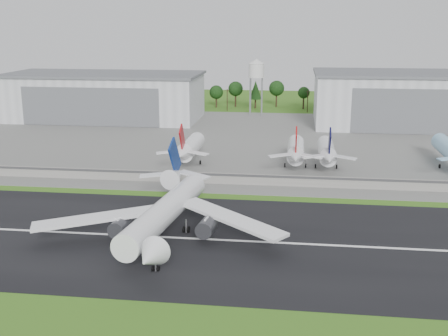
# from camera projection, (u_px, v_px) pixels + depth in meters

# --- Properties ---
(ground) EXTENTS (600.00, 600.00, 0.00)m
(ground) POSITION_uv_depth(u_px,v_px,m) (214.00, 258.00, 116.60)
(ground) COLOR #335A15
(ground) RESTS_ON ground
(runway) EXTENTS (320.00, 60.00, 0.10)m
(runway) POSITION_uv_depth(u_px,v_px,m) (221.00, 240.00, 126.19)
(runway) COLOR black
(runway) RESTS_ON ground
(runway_centerline) EXTENTS (220.00, 1.00, 0.02)m
(runway_centerline) POSITION_uv_depth(u_px,v_px,m) (221.00, 240.00, 126.17)
(runway_centerline) COLOR white
(runway_centerline) RESTS_ON runway
(apron) EXTENTS (320.00, 150.00, 0.10)m
(apron) POSITION_uv_depth(u_px,v_px,m) (256.00, 141.00, 231.77)
(apron) COLOR slate
(apron) RESTS_ON ground
(blast_fence) EXTENTS (240.00, 0.61, 3.50)m
(blast_fence) POSITION_uv_depth(u_px,v_px,m) (241.00, 179.00, 168.93)
(blast_fence) COLOR gray
(blast_fence) RESTS_ON ground
(hangar_west) EXTENTS (97.00, 44.00, 23.20)m
(hangar_west) POSITION_uv_depth(u_px,v_px,m) (104.00, 96.00, 281.91)
(hangar_west) COLOR silver
(hangar_west) RESTS_ON ground
(hangar_east) EXTENTS (102.00, 47.00, 25.20)m
(hangar_east) POSITION_uv_depth(u_px,v_px,m) (423.00, 99.00, 262.42)
(hangar_east) COLOR silver
(hangar_east) RESTS_ON ground
(water_tower) EXTENTS (8.40, 8.40, 29.40)m
(water_tower) POSITION_uv_depth(u_px,v_px,m) (256.00, 69.00, 288.63)
(water_tower) COLOR #99999E
(water_tower) RESTS_ON ground
(utility_poles) EXTENTS (230.00, 3.00, 12.00)m
(utility_poles) POSITION_uv_depth(u_px,v_px,m) (267.00, 112.00, 308.58)
(utility_poles) COLOR black
(utility_poles) RESTS_ON ground
(treeline) EXTENTS (320.00, 16.00, 22.00)m
(treeline) POSITION_uv_depth(u_px,v_px,m) (268.00, 108.00, 322.97)
(treeline) COLOR black
(treeline) RESTS_ON ground
(main_airliner) EXTENTS (56.86, 59.25, 18.17)m
(main_airliner) POSITION_uv_depth(u_px,v_px,m) (165.00, 218.00, 126.12)
(main_airliner) COLOR white
(main_airliner) RESTS_ON runway
(parked_jet_red_a) EXTENTS (7.36, 31.29, 16.62)m
(parked_jet_red_a) POSITION_uv_depth(u_px,v_px,m) (189.00, 148.00, 191.00)
(parked_jet_red_a) COLOR white
(parked_jet_red_a) RESTS_ON ground
(parked_jet_red_b) EXTENTS (7.36, 31.29, 16.63)m
(parked_jet_red_b) POSITION_uv_depth(u_px,v_px,m) (296.00, 151.00, 186.52)
(parked_jet_red_b) COLOR silver
(parked_jet_red_b) RESTS_ON ground
(parked_jet_navy) EXTENTS (7.36, 31.29, 16.59)m
(parked_jet_navy) POSITION_uv_depth(u_px,v_px,m) (327.00, 152.00, 185.25)
(parked_jet_navy) COLOR silver
(parked_jet_navy) RESTS_ON ground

